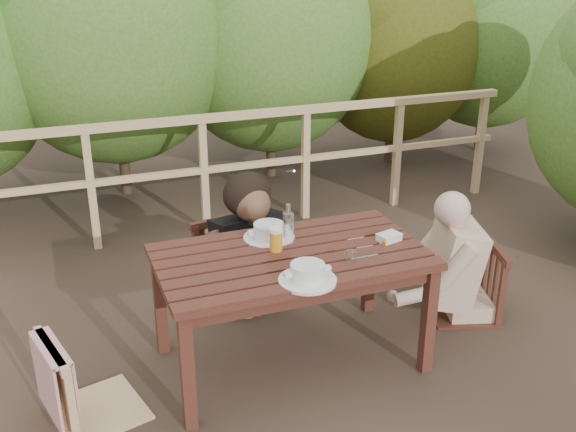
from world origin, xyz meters
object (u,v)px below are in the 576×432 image
object	(u,v)px
chair_left	(90,338)
tumbler	(350,258)
soup_far	(269,231)
beer_glass	(276,241)
chair_right	(467,251)
soup_near	(308,273)
table	(291,309)
bottle	(288,226)
chair_far	(236,231)
woman	(234,198)
butter_tub	(389,238)
diner_right	(475,214)

from	to	relation	value
chair_left	tumbler	size ratio (longest dim) A/B	11.69
soup_far	tumbler	size ratio (longest dim) A/B	3.86
soup_far	beer_glass	world-z (taller)	beer_glass
chair_right	soup_near	xyz separation A→B (m)	(-1.29, -0.44, 0.29)
table	bottle	xyz separation A→B (m)	(0.03, 0.12, 0.47)
chair_far	tumbler	bearing A→B (deg)	-85.02
chair_far	tumbler	size ratio (longest dim) A/B	12.54
tumbler	beer_glass	bearing A→B (deg)	139.03
bottle	tumbler	bearing A→B (deg)	-55.38
woman	soup_far	size ratio (longest dim) A/B	4.81
table	soup_near	distance (m)	0.50
chair_right	soup_far	bearing A→B (deg)	-78.34
chair_left	butter_tub	world-z (taller)	chair_left
beer_glass	tumbler	xyz separation A→B (m)	(0.32, -0.28, -0.03)
diner_right	beer_glass	xyz separation A→B (m)	(-1.35, -0.06, 0.06)
table	chair_left	distance (m)	1.12
beer_glass	butter_tub	distance (m)	0.66
bottle	table	bearing A→B (deg)	-102.97
chair_left	chair_right	xyz separation A→B (m)	(2.36, 0.20, -0.00)
butter_tub	chair_left	bearing A→B (deg)	167.06
chair_right	beer_glass	xyz separation A→B (m)	(-1.32, -0.06, 0.31)
beer_glass	tumbler	world-z (taller)	beer_glass
woman	soup_near	size ratio (longest dim) A/B	4.77
table	chair_far	bearing A→B (deg)	94.30
bottle	diner_right	bearing A→B (deg)	0.10
chair_right	soup_near	world-z (taller)	chair_right
butter_tub	bottle	bearing A→B (deg)	149.82
chair_left	diner_right	distance (m)	2.42
woman	chair_left	bearing A→B (deg)	31.16
chair_left	beer_glass	distance (m)	1.10
chair_left	soup_far	size ratio (longest dim) A/B	3.03
soup_near	bottle	distance (m)	0.44
woman	bottle	size ratio (longest dim) A/B	5.61
woman	bottle	world-z (taller)	woman
table	beer_glass	size ratio (longest dim) A/B	10.17
woman	butter_tub	bearing A→B (deg)	113.34
woman	diner_right	xyz separation A→B (m)	(1.35, -0.77, -0.02)
soup_near	chair_left	bearing A→B (deg)	167.51
diner_right	tumbler	xyz separation A→B (m)	(-1.03, -0.33, 0.03)
soup_near	table	bearing A→B (deg)	84.10
chair_left	diner_right	world-z (taller)	diner_right
chair_right	bottle	distance (m)	1.28
soup_near	beer_glass	world-z (taller)	beer_glass
soup_near	tumbler	distance (m)	0.31
diner_right	bottle	xyz separation A→B (m)	(-1.26, -0.00, 0.11)
soup_far	beer_glass	xyz separation A→B (m)	(-0.02, -0.18, 0.02)
soup_far	butter_tub	size ratio (longest dim) A/B	2.27
chair_right	butter_tub	distance (m)	0.74
beer_glass	butter_tub	world-z (taller)	beer_glass
chair_right	soup_near	size ratio (longest dim) A/B	2.98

